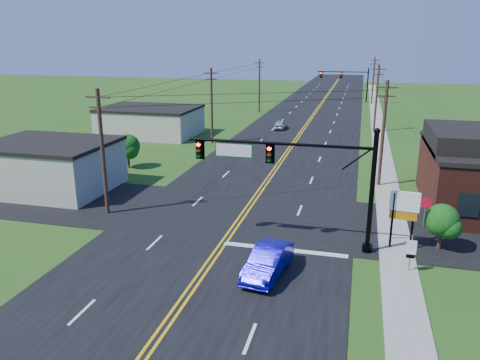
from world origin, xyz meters
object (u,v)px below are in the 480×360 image
(blue_car, at_px, (268,262))
(stop_sign, at_px, (426,206))
(signal_mast_main, at_px, (295,170))
(route_sign, at_px, (411,251))
(signal_mast_far, at_px, (346,79))

(blue_car, bearing_deg, stop_sign, 53.28)
(signal_mast_main, distance_m, stop_sign, 10.00)
(signal_mast_main, relative_size, stop_sign, 5.24)
(blue_car, relative_size, stop_sign, 2.14)
(blue_car, relative_size, route_sign, 2.13)
(signal_mast_far, distance_m, stop_sign, 67.69)
(signal_mast_main, height_order, signal_mast_far, same)
(blue_car, height_order, route_sign, route_sign)
(signal_mast_main, relative_size, route_sign, 5.22)
(signal_mast_main, xyz_separation_m, route_sign, (6.66, -2.02, -3.49))
(route_sign, bearing_deg, signal_mast_main, 166.00)
(signal_mast_main, bearing_deg, stop_sign, 30.82)
(signal_mast_far, relative_size, blue_car, 2.38)
(route_sign, bearing_deg, blue_car, -160.31)
(signal_mast_far, height_order, stop_sign, signal_mast_far)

